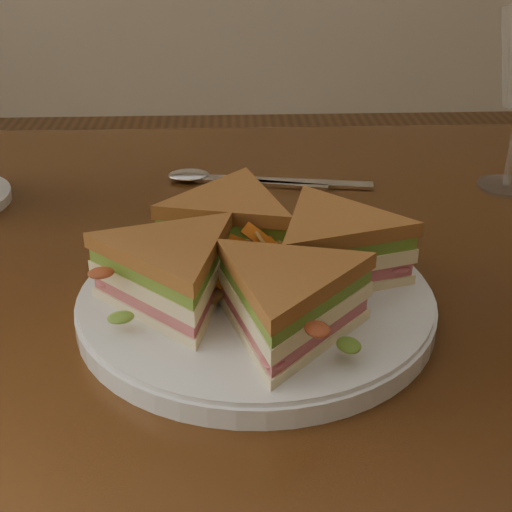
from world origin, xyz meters
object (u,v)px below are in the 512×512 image
(table, at_px, (246,354))
(plate, at_px, (256,303))
(knife, at_px, (271,182))
(sandwich_wedges, at_px, (256,262))
(spoon, at_px, (208,178))

(table, height_order, plate, plate)
(plate, bearing_deg, table, 94.50)
(plate, height_order, knife, plate)
(sandwich_wedges, xyz_separation_m, knife, (0.03, 0.27, -0.04))
(table, xyz_separation_m, knife, (0.03, 0.19, 0.10))
(table, xyz_separation_m, plate, (0.01, -0.08, 0.11))
(table, distance_m, sandwich_wedges, 0.17)
(table, height_order, spoon, spoon)
(sandwich_wedges, bearing_deg, spoon, 98.55)
(plate, bearing_deg, spoon, 98.55)
(table, xyz_separation_m, spoon, (-0.04, 0.20, 0.10))
(knife, bearing_deg, table, -91.40)
(spoon, bearing_deg, plate, -67.70)
(spoon, distance_m, knife, 0.07)
(sandwich_wedges, relative_size, spoon, 1.60)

